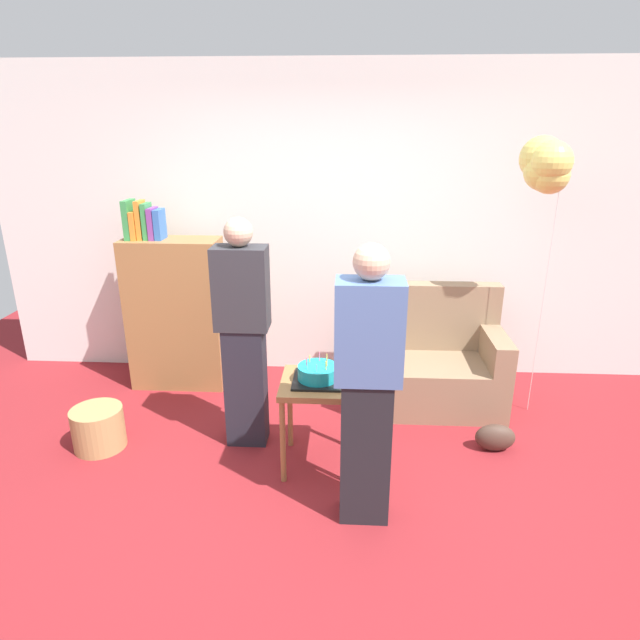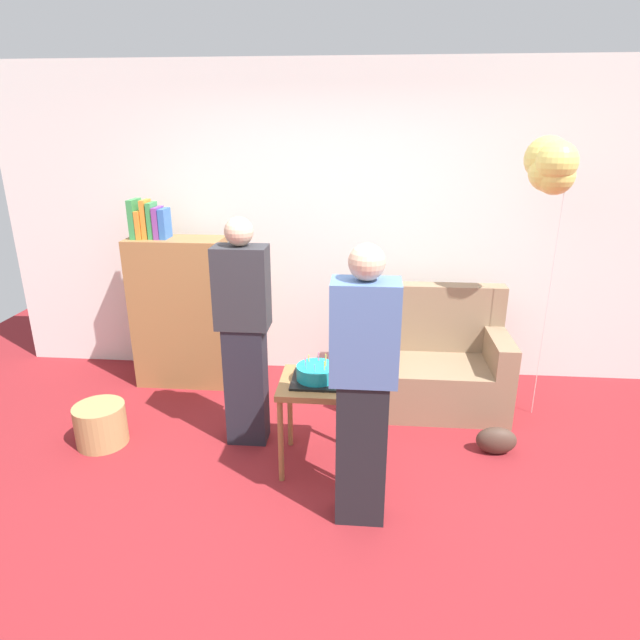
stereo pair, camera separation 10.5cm
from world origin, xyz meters
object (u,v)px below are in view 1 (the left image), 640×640
bookshelf (176,311)px  birthday_cake (318,374)px  handbag (495,437)px  balloon_bunch (547,165)px  person_holding_cake (367,388)px  wicker_basket (98,428)px  side_table (318,394)px  person_blowing_candles (243,334)px  couch (432,363)px

bookshelf → birthday_cake: bearing=-42.0°
handbag → balloon_bunch: 1.95m
person_holding_cake → wicker_basket: size_ratio=4.53×
side_table → wicker_basket: size_ratio=1.73×
bookshelf → birthday_cake: bookshelf is taller
person_holding_cake → person_blowing_candles: bearing=-16.1°
person_blowing_candles → wicker_basket: 1.26m
handbag → person_holding_cake: bearing=-142.2°
birthday_cake → balloon_bunch: balloon_bunch is taller
side_table → birthday_cake: (0.00, 0.00, 0.15)m
person_blowing_candles → wicker_basket: (-1.05, -0.15, -0.68)m
birthday_cake → handbag: (1.24, 0.23, -0.57)m
person_blowing_candles → person_holding_cake: (0.83, -0.76, 0.00)m
couch → handbag: couch is taller
couch → handbag: 0.84m
birthday_cake → person_blowing_candles: (-0.53, 0.26, 0.16)m
balloon_bunch → handbag: bearing=-116.4°
birthday_cake → balloon_bunch: bearing=29.0°
bookshelf → wicker_basket: 1.21m
couch → balloon_bunch: size_ratio=0.52×
person_holding_cake → wicker_basket: 2.09m
side_table → balloon_bunch: 2.26m
couch → wicker_basket: 2.60m
birthday_cake → person_holding_cake: bearing=-59.2°
person_holding_cake → birthday_cake: bearing=-32.5°
couch → bookshelf: bearing=174.2°
bookshelf → person_holding_cake: bearing=-46.3°
couch → birthday_cake: bearing=-133.0°
wicker_basket → bookshelf: bearing=75.4°
wicker_basket → balloon_bunch: size_ratio=0.17×
wicker_basket → birthday_cake: bearing=-4.0°
couch → person_blowing_candles: 1.64m
couch → side_table: 1.31m
person_blowing_candles → person_holding_cake: bearing=-51.0°
bookshelf → birthday_cake: (1.30, -1.17, -0.01)m
bookshelf → person_holding_cake: size_ratio=0.99×
wicker_basket → handbag: bearing=2.4°
person_holding_cake → handbag: size_ratio=5.82×
birthday_cake → wicker_basket: birthday_cake is taller
couch → person_holding_cake: person_holding_cake is taller
couch → wicker_basket: (-2.46, -0.84, -0.19)m
person_holding_cake → handbag: bearing=-115.5°
handbag → balloon_bunch: (0.32, 0.64, 1.81)m
bookshelf → birthday_cake: size_ratio=5.05×
side_table → wicker_basket: (-1.57, 0.11, -0.37)m
couch → bookshelf: (-2.18, 0.22, 0.34)m
balloon_bunch → person_blowing_candles: bearing=-163.8°
handbag → birthday_cake: bearing=-169.6°
bookshelf → person_holding_cake: person_holding_cake is taller
side_table → handbag: bearing=10.4°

